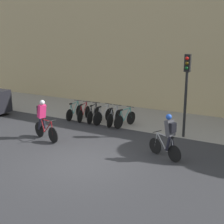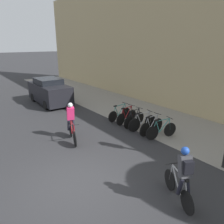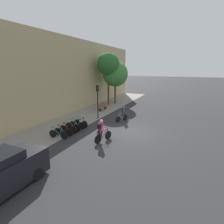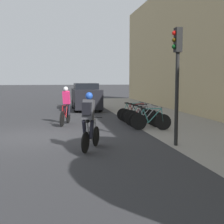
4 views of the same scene
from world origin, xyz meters
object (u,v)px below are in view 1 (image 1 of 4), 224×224
at_px(cyclist_pink, 43,119).
at_px(cyclist_grey, 168,135).
at_px(parked_bike_2, 93,114).
at_px(parked_bike_5, 125,119).
at_px(parked_bike_4, 114,117).
at_px(traffic_light_pole, 186,81).
at_px(parked_bike_3, 104,116).
at_px(parked_bike_0, 74,112).
at_px(parked_bike_1, 84,113).

xyz_separation_m(cyclist_pink, cyclist_grey, (5.64, 0.48, 0.00)).
bearing_deg(parked_bike_2, parked_bike_5, -0.02).
bearing_deg(parked_bike_4, parked_bike_2, 179.99).
xyz_separation_m(cyclist_pink, traffic_light_pole, (5.41, 3.32, 1.65)).
height_order(parked_bike_4, parked_bike_5, parked_bike_4).
xyz_separation_m(parked_bike_3, traffic_light_pole, (4.33, -0.13, 2.18)).
relative_size(parked_bike_2, parked_bike_5, 0.98).
distance_m(cyclist_grey, parked_bike_5, 4.47).
bearing_deg(parked_bike_2, cyclist_pink, -97.51).
xyz_separation_m(parked_bike_2, parked_bike_4, (1.26, -0.00, 0.00)).
bearing_deg(traffic_light_pole, parked_bike_3, 178.28).
bearing_deg(cyclist_grey, parked_bike_0, 155.30).
xyz_separation_m(cyclist_grey, parked_bike_5, (-3.30, 2.97, -0.54)).
bearing_deg(traffic_light_pole, parked_bike_1, 178.67).
bearing_deg(parked_bike_5, parked_bike_1, -180.00).
height_order(parked_bike_0, parked_bike_1, parked_bike_1).
distance_m(parked_bike_0, parked_bike_4, 2.52).
bearing_deg(cyclist_pink, parked_bike_3, 72.58).
height_order(parked_bike_4, traffic_light_pole, traffic_light_pole).
xyz_separation_m(parked_bike_3, parked_bike_5, (1.26, -0.00, -0.01)).
distance_m(parked_bike_3, traffic_light_pole, 4.85).
height_order(cyclist_grey, parked_bike_1, cyclist_grey).
bearing_deg(parked_bike_5, cyclist_pink, -124.16).
distance_m(parked_bike_0, parked_bike_5, 3.14).
bearing_deg(parked_bike_3, traffic_light_pole, -1.72).
height_order(parked_bike_2, parked_bike_4, parked_bike_4).
bearing_deg(parked_bike_1, traffic_light_pole, -1.33).
relative_size(cyclist_grey, parked_bike_2, 1.08).
bearing_deg(cyclist_pink, parked_bike_0, 103.11).
xyz_separation_m(parked_bike_5, traffic_light_pole, (3.07, -0.13, 2.19)).
xyz_separation_m(cyclist_grey, parked_bike_2, (-5.19, 2.97, -0.54)).
relative_size(cyclist_pink, cyclist_grey, 1.02).
bearing_deg(parked_bike_4, cyclist_pink, -116.41).
bearing_deg(traffic_light_pole, cyclist_pink, -148.47).
bearing_deg(parked_bike_0, traffic_light_pole, -1.19).
height_order(parked_bike_2, traffic_light_pole, traffic_light_pole).
bearing_deg(parked_bike_3, parked_bike_5, -0.02).
distance_m(cyclist_grey, parked_bike_1, 6.55).
height_order(cyclist_pink, parked_bike_3, cyclist_pink).
height_order(parked_bike_0, parked_bike_3, parked_bike_3).
relative_size(cyclist_grey, parked_bike_5, 1.05).
distance_m(parked_bike_2, traffic_light_pole, 5.42).
distance_m(cyclist_grey, traffic_light_pole, 3.29).
xyz_separation_m(parked_bike_2, parked_bike_5, (1.89, -0.00, -0.00)).
relative_size(parked_bike_4, traffic_light_pole, 0.45).
bearing_deg(parked_bike_5, parked_bike_4, 179.96).
bearing_deg(parked_bike_0, cyclist_grey, -24.70).
distance_m(cyclist_grey, parked_bike_0, 7.12).
relative_size(cyclist_pink, parked_bike_1, 1.08).
distance_m(cyclist_pink, parked_bike_3, 3.66).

